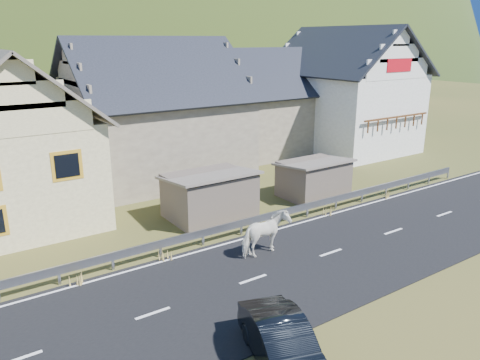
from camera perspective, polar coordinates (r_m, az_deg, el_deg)
ground at (r=20.07m, az=11.01°, el=-8.79°), size 160.00×160.00×0.00m
road at (r=20.06m, az=11.01°, el=-8.74°), size 60.00×7.00×0.04m
lane_markings at (r=20.05m, az=11.02°, el=-8.67°), size 60.00×6.60×0.01m
guardrail at (r=22.34m, az=4.42°, el=-4.23°), size 28.10×0.09×0.75m
shed_left at (r=23.28m, az=-3.74°, el=-1.93°), size 4.30×3.30×2.40m
shed_right at (r=26.67m, az=8.93°, el=0.13°), size 3.80×2.90×2.20m
house_cream at (r=25.10m, az=-26.71°, el=5.37°), size 7.80×9.80×8.30m
house_stone_a at (r=30.35m, az=-10.51°, el=9.09°), size 10.80×9.80×8.90m
house_stone_b at (r=37.16m, az=2.63°, el=10.11°), size 9.80×8.80×8.10m
house_white at (r=38.82m, az=12.64°, el=11.24°), size 8.80×10.80×9.70m
horse at (r=19.23m, az=3.14°, el=-6.57°), size 1.19×2.22×1.80m
car at (r=13.38m, az=5.29°, el=-19.42°), size 2.61×4.33×1.35m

